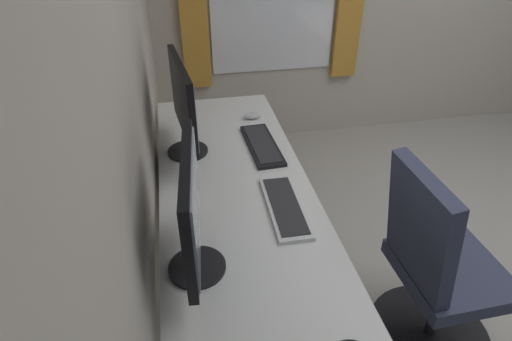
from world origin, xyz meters
name	(u,v)px	position (x,y,z in m)	size (l,w,h in m)	color
wall_back	(111,103)	(0.00, 2.02, 1.30)	(4.62, 0.10, 2.60)	beige
desk	(244,229)	(0.08, 1.62, 0.67)	(2.34, 0.67, 0.73)	white
drawer_pedestal	(223,205)	(0.66, 1.65, 0.35)	(0.40, 0.51, 0.69)	white
monitor_primary	(183,103)	(0.63, 1.81, 1.00)	(0.53, 0.20, 0.46)	black
monitor_secondary	(192,210)	(-0.16, 1.82, 0.99)	(0.50, 0.20, 0.45)	black
keyboard_main	(262,145)	(0.61, 1.43, 0.74)	(0.43, 0.16, 0.02)	black
keyboard_spare	(285,206)	(0.10, 1.44, 0.74)	(0.42, 0.15, 0.02)	silver
mouse_spare	(253,116)	(0.93, 1.42, 0.75)	(0.06, 0.10, 0.03)	silver
office_chair	(435,275)	(-0.13, 0.84, 0.46)	(0.56, 0.56, 0.97)	#383D56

